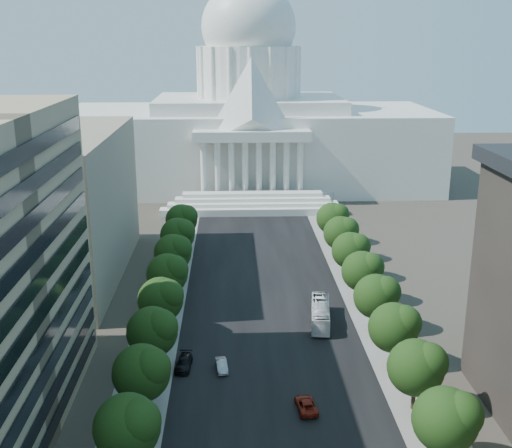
{
  "coord_description": "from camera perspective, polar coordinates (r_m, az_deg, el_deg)",
  "views": [
    {
      "loc": [
        -6.03,
        -26.78,
        48.12
      ],
      "look_at": [
        -1.65,
        84.6,
        15.36
      ],
      "focal_mm": 45.0,
      "sensor_mm": 36.0,
      "label": 1
    }
  ],
  "objects": [
    {
      "name": "road_asphalt",
      "position": [
        126.45,
        0.65,
        -5.99
      ],
      "size": [
        30.0,
        260.0,
        0.01
      ],
      "primitive_type": "cube",
      "color": "black",
      "rests_on": "ground"
    },
    {
      "name": "sidewalk_left",
      "position": [
        126.97,
        -7.99,
        -6.06
      ],
      "size": [
        8.0,
        260.0,
        0.02
      ],
      "primitive_type": "cube",
      "color": "gray",
      "rests_on": "ground"
    },
    {
      "name": "sidewalk_right",
      "position": [
        128.76,
        9.17,
        -5.79
      ],
      "size": [
        8.0,
        260.0,
        0.02
      ],
      "primitive_type": "cube",
      "color": "gray",
      "rests_on": "ground"
    },
    {
      "name": "capitol",
      "position": [
        213.62,
        -0.62,
        8.81
      ],
      "size": [
        120.0,
        56.0,
        73.0
      ],
      "color": "white",
      "rests_on": "ground"
    },
    {
      "name": "office_block_left_far",
      "position": [
        137.59,
        -19.94,
        1.45
      ],
      "size": [
        38.0,
        52.0,
        30.0
      ],
      "primitive_type": "cube",
      "color": "gray",
      "rests_on": "ground"
    },
    {
      "name": "tree_l_c",
      "position": [
        76.08,
        -11.17,
        -17.18
      ],
      "size": [
        7.79,
        7.6,
        9.97
      ],
      "color": "#33261C",
      "rests_on": "ground"
    },
    {
      "name": "tree_l_d",
      "position": [
        86.22,
        -9.97,
        -12.79
      ],
      "size": [
        7.79,
        7.6,
        9.97
      ],
      "color": "#33261C",
      "rests_on": "ground"
    },
    {
      "name": "tree_l_e",
      "position": [
        96.79,
        -9.05,
        -9.34
      ],
      "size": [
        7.79,
        7.6,
        9.97
      ],
      "color": "#33261C",
      "rests_on": "ground"
    },
    {
      "name": "tree_l_f",
      "position": [
        107.66,
        -8.33,
        -6.58
      ],
      "size": [
        7.79,
        7.6,
        9.97
      ],
      "color": "#33261C",
      "rests_on": "ground"
    },
    {
      "name": "tree_l_g",
      "position": [
        118.75,
        -7.75,
        -4.32
      ],
      "size": [
        7.79,
        7.6,
        9.97
      ],
      "color": "#33261C",
      "rests_on": "ground"
    },
    {
      "name": "tree_l_h",
      "position": [
        130.0,
        -7.27,
        -2.45
      ],
      "size": [
        7.79,
        7.6,
        9.97
      ],
      "color": "#33261C",
      "rests_on": "ground"
    },
    {
      "name": "tree_l_i",
      "position": [
        141.37,
        -6.87,
        -0.89
      ],
      "size": [
        7.79,
        7.6,
        9.97
      ],
      "color": "#33261C",
      "rests_on": "ground"
    },
    {
      "name": "tree_l_j",
      "position": [
        152.84,
        -6.53,
        0.45
      ],
      "size": [
        7.79,
        7.6,
        9.97
      ],
      "color": "#33261C",
      "rests_on": "ground"
    },
    {
      "name": "tree_r_c",
      "position": [
        79.04,
        16.77,
        -16.21
      ],
      "size": [
        7.79,
        7.6,
        9.97
      ],
      "color": "#33261C",
      "rests_on": "ground"
    },
    {
      "name": "tree_r_d",
      "position": [
        88.85,
        14.28,
        -12.14
      ],
      "size": [
        7.79,
        7.6,
        9.97
      ],
      "color": "#33261C",
      "rests_on": "ground"
    },
    {
      "name": "tree_r_e",
      "position": [
        99.13,
        12.35,
        -8.88
      ],
      "size": [
        7.79,
        7.6,
        9.97
      ],
      "color": "#33261C",
      "rests_on": "ground"
    },
    {
      "name": "tree_r_f",
      "position": [
        109.77,
        10.82,
        -6.24
      ],
      "size": [
        7.79,
        7.6,
        9.97
      ],
      "color": "#33261C",
      "rests_on": "ground"
    },
    {
      "name": "tree_r_g",
      "position": [
        120.66,
        9.57,
        -4.06
      ],
      "size": [
        7.79,
        7.6,
        9.97
      ],
      "color": "#33261C",
      "rests_on": "ground"
    },
    {
      "name": "tree_r_h",
      "position": [
        131.75,
        8.53,
        -2.25
      ],
      "size": [
        7.79,
        7.6,
        9.97
      ],
      "color": "#33261C",
      "rests_on": "ground"
    },
    {
      "name": "tree_r_i",
      "position": [
        142.98,
        7.66,
        -0.72
      ],
      "size": [
        7.79,
        7.6,
        9.97
      ],
      "color": "#33261C",
      "rests_on": "ground"
    },
    {
      "name": "tree_r_j",
      "position": [
        154.33,
        6.92,
        0.59
      ],
      "size": [
        7.79,
        7.6,
        9.97
      ],
      "color": "#33261C",
      "rests_on": "ground"
    },
    {
      "name": "streetlight_b",
      "position": [
        79.24,
        18.04,
        -16.79
      ],
      "size": [
        2.61,
        0.44,
        9.0
      ],
      "color": "gray",
      "rests_on": "ground"
    },
    {
      "name": "streetlight_c",
      "position": [
        99.97,
        13.18,
        -9.12
      ],
      "size": [
        2.61,
        0.44,
        9.0
      ],
      "color": "gray",
      "rests_on": "ground"
    },
    {
      "name": "streetlight_d",
      "position": [
        122.3,
        10.16,
        -4.13
      ],
      "size": [
        2.61,
        0.44,
        9.0
      ],
      "color": "gray",
      "rests_on": "ground"
    },
    {
      "name": "streetlight_e",
      "position": [
        145.5,
        8.12,
        -0.69
      ],
      "size": [
        2.61,
        0.44,
        9.0
      ],
      "color": "gray",
      "rests_on": "ground"
    },
    {
      "name": "streetlight_f",
      "position": [
        169.22,
        6.64,
        1.79
      ],
      "size": [
        2.61,
        0.44,
        9.0
      ],
      "color": "gray",
      "rests_on": "ground"
    },
    {
      "name": "car_silver",
      "position": [
        98.35,
        -3.07,
        -12.45
      ],
      "size": [
        2.12,
        4.62,
        1.47
      ],
      "primitive_type": "imported",
      "rotation": [
        0.0,
        0.0,
        0.13
      ],
      "color": "#97999E",
      "rests_on": "ground"
    },
    {
      "name": "car_red",
      "position": [
        89.24,
        4.48,
        -15.74
      ],
      "size": [
        3.02,
        5.62,
        1.5
      ],
      "primitive_type": "imported",
      "rotation": [
        0.0,
        0.0,
        3.24
      ],
      "color": "maroon",
      "rests_on": "ground"
    },
    {
      "name": "car_dark_b",
      "position": [
        99.29,
        -6.44,
        -12.19
      ],
      "size": [
        2.7,
        5.78,
        1.63
      ],
      "primitive_type": "imported",
      "rotation": [
        0.0,
        0.0,
        -0.08
      ],
      "color": "black",
      "rests_on": "ground"
    },
    {
      "name": "city_bus",
      "position": [
        112.96,
        5.75,
        -7.92
      ],
      "size": [
        4.61,
        13.22,
        3.61
      ],
      "primitive_type": "imported",
      "rotation": [
        0.0,
        0.0,
        -0.12
      ],
      "color": "silver",
      "rests_on": "ground"
    }
  ]
}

